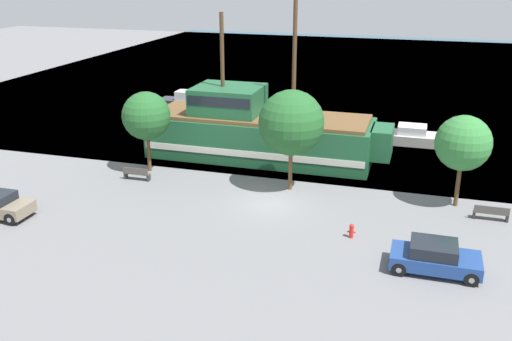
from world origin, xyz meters
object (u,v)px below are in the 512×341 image
moored_boat_dockside (197,104)px  fire_hydrant (351,230)px  bench_promenade_west (136,174)px  pirate_ship (258,132)px  parked_car_curb_front (435,257)px  moored_boat_outer (416,137)px  bench_promenade_east (491,213)px

moored_boat_dockside → fire_hydrant: 28.55m
moored_boat_dockside → fire_hydrant: moored_boat_dockside is taller
fire_hydrant → bench_promenade_west: size_ratio=0.44×
pirate_ship → parked_car_curb_front: size_ratio=4.30×
moored_boat_outer → bench_promenade_west: bearing=-141.9°
moored_boat_outer → bench_promenade_west: 21.57m
moored_boat_dockside → moored_boat_outer: (20.21, -4.88, -0.15)m
fire_hydrant → bench_promenade_west: (-14.40, 4.26, 0.03)m
bench_promenade_west → moored_boat_dockside: bearing=100.1°
moored_boat_outer → fire_hydrant: 17.76m
bench_promenade_west → moored_boat_outer: bearing=38.1°
moored_boat_dockside → fire_hydrant: bearing=-51.8°
fire_hydrant → bench_promenade_east: bench_promenade_east is taller
parked_car_curb_front → fire_hydrant: 4.66m
moored_boat_outer → fire_hydrant: size_ratio=6.99×
pirate_ship → bench_promenade_west: 9.27m
pirate_ship → bench_promenade_west: bearing=-132.6°
moored_boat_dockside → bench_promenade_west: (3.23, -18.19, -0.25)m
pirate_ship → bench_promenade_west: (-6.20, -6.74, -1.45)m
moored_boat_dockside → bench_promenade_west: 18.48m
moored_boat_dockside → moored_boat_outer: moored_boat_dockside is taller
moored_boat_dockside → moored_boat_outer: size_ratio=1.42×
parked_car_curb_front → bench_promenade_west: parked_car_curb_front is taller
fire_hydrant → bench_promenade_east: bearing=31.5°
pirate_ship → parked_car_curb_front: 18.11m
fire_hydrant → moored_boat_dockside: bearing=128.2°
parked_car_curb_front → bench_promenade_east: size_ratio=2.19×
moored_boat_dockside → moored_boat_outer: bearing=-13.6°
pirate_ship → fire_hydrant: 13.80m
fire_hydrant → bench_promenade_west: bearing=163.5°
fire_hydrant → pirate_ship: bearing=126.7°
moored_boat_outer → bench_promenade_east: (4.41, -13.29, -0.10)m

